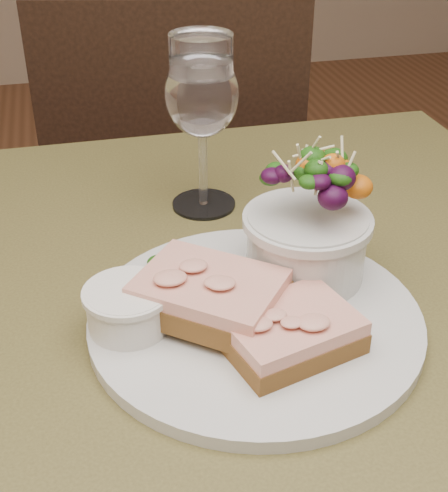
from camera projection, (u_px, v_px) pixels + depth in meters
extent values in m
cube|color=#423B1C|center=(221.00, 326.00, 0.61)|extent=(0.80, 0.80, 0.04)
cylinder|color=black|center=(370.00, 348.00, 1.16)|extent=(0.05, 0.05, 0.71)
cube|color=black|center=(182.00, 209.00, 1.38)|extent=(0.50, 0.50, 0.04)
cube|color=black|center=(173.00, 143.00, 1.10)|extent=(0.42, 0.13, 0.45)
cube|color=black|center=(185.00, 299.00, 1.50)|extent=(0.43, 0.43, 0.45)
cylinder|color=silver|center=(255.00, 319.00, 0.58)|extent=(0.28, 0.28, 0.01)
cube|color=#432C12|center=(290.00, 338.00, 0.53)|extent=(0.12, 0.10, 0.02)
cube|color=beige|center=(291.00, 323.00, 0.53)|extent=(0.11, 0.10, 0.01)
cube|color=#432C12|center=(209.00, 301.00, 0.56)|extent=(0.14, 0.14, 0.02)
cube|color=beige|center=(209.00, 285.00, 0.55)|extent=(0.14, 0.13, 0.01)
cylinder|color=silver|center=(128.00, 308.00, 0.55)|extent=(0.07, 0.07, 0.04)
cylinder|color=brown|center=(127.00, 293.00, 0.54)|extent=(0.06, 0.06, 0.01)
cylinder|color=silver|center=(306.00, 245.00, 0.61)|extent=(0.11, 0.11, 0.06)
ellipsoid|color=#0D3409|center=(310.00, 189.00, 0.58)|extent=(0.10, 0.10, 0.06)
ellipsoid|color=#0D3409|center=(171.00, 270.00, 0.62)|extent=(0.04, 0.04, 0.01)
sphere|color=maroon|center=(156.00, 274.00, 0.61)|extent=(0.02, 0.02, 0.02)
cylinder|color=white|center=(204.00, 204.00, 0.76)|extent=(0.07, 0.07, 0.00)
cylinder|color=white|center=(203.00, 166.00, 0.74)|extent=(0.01, 0.01, 0.09)
ellipsoid|color=white|center=(202.00, 94.00, 0.69)|extent=(0.08, 0.08, 0.09)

